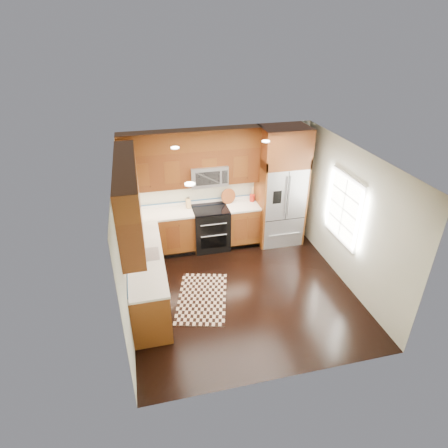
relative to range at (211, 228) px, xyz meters
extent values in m
plane|color=black|center=(0.25, -1.67, -0.47)|extent=(4.00, 4.00, 0.00)
cube|color=beige|center=(0.25, 0.33, 0.83)|extent=(4.00, 0.02, 2.60)
cube|color=beige|center=(-1.75, -1.67, 0.83)|extent=(0.02, 4.00, 2.60)
cube|color=beige|center=(2.25, -1.67, 0.83)|extent=(0.02, 4.00, 2.60)
cube|color=white|center=(2.23, -1.47, 0.93)|extent=(0.04, 1.10, 1.30)
cube|color=white|center=(2.22, -1.47, 0.93)|extent=(0.02, 0.95, 1.15)
cube|color=brown|center=(-1.06, 0.03, -0.02)|extent=(1.37, 0.60, 0.90)
cube|color=brown|center=(0.74, 0.03, -0.02)|extent=(0.72, 0.60, 0.90)
cube|color=brown|center=(-1.45, -1.47, -0.02)|extent=(0.60, 2.40, 0.90)
cube|color=white|center=(-0.32, 0.03, 0.45)|extent=(2.85, 0.62, 0.04)
cube|color=white|center=(-1.45, -1.47, 0.45)|extent=(0.62, 2.40, 0.04)
cube|color=brown|center=(-0.32, 0.17, 1.36)|extent=(2.85, 0.33, 0.75)
cube|color=brown|center=(-1.58, -1.47, 1.36)|extent=(0.33, 2.40, 0.75)
cube|color=brown|center=(-0.32, 0.17, 1.93)|extent=(2.85, 0.33, 0.40)
cube|color=brown|center=(-1.58, -1.47, 1.93)|extent=(0.33, 2.40, 0.40)
cube|color=black|center=(0.00, 0.00, -0.01)|extent=(0.76, 0.64, 0.92)
cube|color=black|center=(0.00, 0.00, 0.47)|extent=(0.76, 0.60, 0.02)
cube|color=black|center=(0.00, -0.31, 0.15)|extent=(0.55, 0.01, 0.18)
cube|color=black|center=(0.00, -0.31, -0.17)|extent=(0.55, 0.01, 0.28)
cylinder|color=#B2B2B7|center=(0.00, -0.34, 0.27)|extent=(0.55, 0.02, 0.02)
cylinder|color=#B2B2B7|center=(0.00, -0.34, 0.00)|extent=(0.55, 0.02, 0.02)
cube|color=#B2B2B7|center=(0.00, 0.13, 1.19)|extent=(0.76, 0.40, 0.42)
cube|color=black|center=(-0.05, -0.06, 1.19)|extent=(0.50, 0.01, 0.28)
cube|color=#B2B2B7|center=(1.55, -0.04, 0.43)|extent=(0.90, 0.74, 1.80)
cube|color=black|center=(1.55, -0.41, 0.78)|extent=(0.01, 0.01, 1.08)
cube|color=black|center=(1.33, -0.41, 0.78)|extent=(0.18, 0.01, 0.28)
cube|color=brown|center=(1.08, -0.04, 0.53)|extent=(0.04, 0.74, 2.00)
cube|color=brown|center=(2.02, -0.04, 0.53)|extent=(0.04, 0.74, 2.00)
cube|color=brown|center=(1.55, -0.04, 1.73)|extent=(0.98, 0.74, 0.80)
cube|color=#B2B2B7|center=(-1.45, -1.47, 0.48)|extent=(0.50, 0.42, 0.02)
cylinder|color=#B2B2B7|center=(-1.65, -1.25, 0.61)|extent=(0.02, 0.02, 0.28)
torus|color=#B2B2B7|center=(-1.65, -1.33, 0.75)|extent=(0.18, 0.02, 0.18)
cube|color=black|center=(-0.52, -1.69, -0.46)|extent=(1.21, 1.62, 0.01)
cube|color=tan|center=(-0.44, 0.17, 0.57)|extent=(0.09, 0.13, 0.20)
cylinder|color=#AF2315|center=(0.98, 0.16, 0.55)|extent=(0.15, 0.15, 0.15)
cylinder|color=brown|center=(0.44, 0.18, 0.48)|extent=(0.42, 0.42, 0.02)
camera|label=1|loc=(-1.37, -6.97, 4.02)|focal=30.00mm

